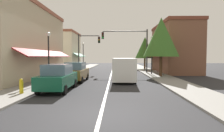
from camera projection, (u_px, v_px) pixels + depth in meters
ground_plane at (111, 73)px, 24.86m from camera, size 80.00×80.00×0.00m
sidewalk_left at (71, 73)px, 24.97m from camera, size 2.60×56.00×0.12m
sidewalk_right at (152, 73)px, 24.75m from camera, size 2.60×56.00×0.12m
lane_center_stripe at (111, 73)px, 24.86m from camera, size 0.14×52.00×0.01m
storefront_left_block at (15, 42)px, 18.88m from camera, size 7.24×14.20×7.49m
storefront_right_block at (174, 48)px, 26.50m from camera, size 5.71×10.20×6.98m
storefront_far_left at (65, 50)px, 34.86m from camera, size 5.82×8.20×6.88m
parked_car_nearest_left at (58, 78)px, 12.18m from camera, size 1.79×4.11×1.77m
parked_car_second_left at (76, 72)px, 16.77m from camera, size 1.86×4.14×1.77m
van_in_lane at (124, 69)px, 16.94m from camera, size 2.10×5.23×2.12m
traffic_signal_mast_arm at (131, 43)px, 24.77m from camera, size 6.19×0.50×5.94m
traffic_signal_left_corner at (86, 47)px, 26.64m from camera, size 3.23×0.50×5.53m
street_lamp_left_near at (49, 48)px, 15.70m from camera, size 0.36×0.36×4.37m
street_lamp_right_mid at (152, 49)px, 22.64m from camera, size 0.36×0.36×4.80m
street_lamp_left_far at (83, 52)px, 31.52m from camera, size 0.36×0.36×4.63m
tree_right_near at (161, 37)px, 20.03m from camera, size 3.85×3.85×6.51m
tree_right_far at (145, 48)px, 32.17m from camera, size 3.36×3.36×5.69m
fire_hydrant at (21, 86)px, 10.76m from camera, size 0.22×0.22×0.87m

